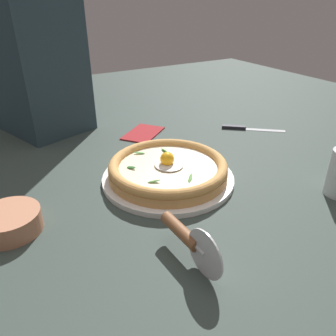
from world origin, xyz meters
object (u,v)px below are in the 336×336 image
Objects in this scene: folded_napkin at (143,133)px; side_bowl at (10,220)px; pizza at (168,168)px; pizza_cutter at (188,238)px; table_knife at (244,128)px.

side_bowl is at bearing 124.93° from folded_napkin.
pizza_cutter is at bearing 156.68° from pizza.
pizza_cutter is 0.56m from folded_napkin.
folded_napkin is (0.13, 0.30, 0.00)m from table_knife.
folded_napkin is at bearing 66.60° from table_knife.
side_bowl is 0.81× the size of folded_napkin.
pizza_cutter reaches higher than table_knife.
pizza reaches higher than side_bowl.
table_knife is (0.40, -0.48, -0.04)m from pizza_cutter.
side_bowl is 0.69× the size of table_knife.
table_knife is at bearing -113.40° from folded_napkin.
folded_napkin is (0.53, -0.18, -0.04)m from pizza_cutter.
folded_napkin is at bearing -19.02° from pizza_cutter.
pizza_cutter reaches higher than folded_napkin.
pizza is at bearing 164.73° from folded_napkin.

